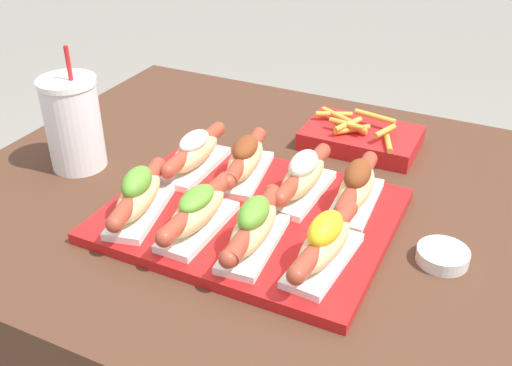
{
  "coord_description": "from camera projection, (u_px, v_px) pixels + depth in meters",
  "views": [
    {
      "loc": [
        0.31,
        -0.8,
        1.29
      ],
      "look_at": [
        -0.05,
        -0.07,
        0.8
      ],
      "focal_mm": 42.0,
      "sensor_mm": 36.0,
      "label": 1
    }
  ],
  "objects": [
    {
      "name": "fries_basket",
      "position": [
        361.0,
        137.0,
        1.16
      ],
      "size": [
        0.22,
        0.15,
        0.06
      ],
      "color": "red",
      "rests_on": "patio_table"
    },
    {
      "name": "hot_dog_3",
      "position": [
        324.0,
        243.0,
        0.82
      ],
      "size": [
        0.07,
        0.2,
        0.08
      ],
      "color": "white",
      "rests_on": "serving_tray"
    },
    {
      "name": "hot_dog_6",
      "position": [
        303.0,
        176.0,
        0.97
      ],
      "size": [
        0.06,
        0.2,
        0.08
      ],
      "color": "white",
      "rests_on": "serving_tray"
    },
    {
      "name": "hot_dog_4",
      "position": [
        195.0,
        152.0,
        1.04
      ],
      "size": [
        0.06,
        0.2,
        0.07
      ],
      "color": "white",
      "rests_on": "serving_tray"
    },
    {
      "name": "hot_dog_1",
      "position": [
        197.0,
        211.0,
        0.89
      ],
      "size": [
        0.06,
        0.2,
        0.07
      ],
      "color": "white",
      "rests_on": "serving_tray"
    },
    {
      "name": "hot_dog_2",
      "position": [
        252.0,
        226.0,
        0.85
      ],
      "size": [
        0.07,
        0.2,
        0.08
      ],
      "color": "white",
      "rests_on": "serving_tray"
    },
    {
      "name": "hot_dog_7",
      "position": [
        356.0,
        187.0,
        0.94
      ],
      "size": [
        0.07,
        0.2,
        0.08
      ],
      "color": "white",
      "rests_on": "serving_tray"
    },
    {
      "name": "drink_cup",
      "position": [
        73.0,
        123.0,
        1.06
      ],
      "size": [
        0.1,
        0.1,
        0.23
      ],
      "color": "white",
      "rests_on": "patio_table"
    },
    {
      "name": "patio_table",
      "position": [
        292.0,
        354.0,
        1.2
      ],
      "size": [
        1.18,
        0.87,
        0.74
      ],
      "color": "#4C2D1E",
      "rests_on": "ground_plane"
    },
    {
      "name": "serving_tray",
      "position": [
        251.0,
        215.0,
        0.95
      ],
      "size": [
        0.44,
        0.35,
        0.02
      ],
      "color": "red",
      "rests_on": "patio_table"
    },
    {
      "name": "hot_dog_5",
      "position": [
        244.0,
        160.0,
        1.02
      ],
      "size": [
        0.09,
        0.2,
        0.07
      ],
      "color": "white",
      "rests_on": "serving_tray"
    },
    {
      "name": "hot_dog_0",
      "position": [
        138.0,
        195.0,
        0.92
      ],
      "size": [
        0.09,
        0.2,
        0.08
      ],
      "color": "white",
      "rests_on": "serving_tray"
    },
    {
      "name": "sauce_bowl",
      "position": [
        443.0,
        255.0,
        0.86
      ],
      "size": [
        0.08,
        0.08,
        0.02
      ],
      "color": "silver",
      "rests_on": "patio_table"
    }
  ]
}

